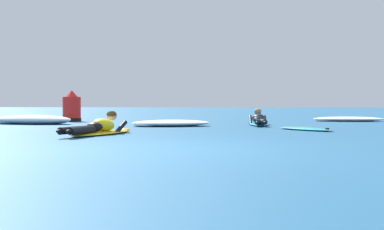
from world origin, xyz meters
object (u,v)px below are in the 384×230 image
(surfer_far, at_px, (259,121))
(channel_marker_buoy, at_px, (72,109))
(surfer_near, at_px, (100,128))
(drifting_surfboard, at_px, (306,129))

(surfer_far, xyz_separation_m, channel_marker_buoy, (-6.56, 2.61, 0.31))
(surfer_near, distance_m, channel_marker_buoy, 8.16)
(drifting_surfboard, bearing_deg, surfer_far, 111.17)
(surfer_far, relative_size, drifting_surfboard, 1.49)
(surfer_near, distance_m, surfer_far, 5.99)
(surfer_far, height_order, channel_marker_buoy, channel_marker_buoy)
(surfer_near, bearing_deg, surfer_far, 55.19)
(surfer_far, xyz_separation_m, drifting_surfboard, (1.05, -2.72, -0.10))
(channel_marker_buoy, bearing_deg, drifting_surfboard, -35.01)
(drifting_surfboard, bearing_deg, channel_marker_buoy, 144.99)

